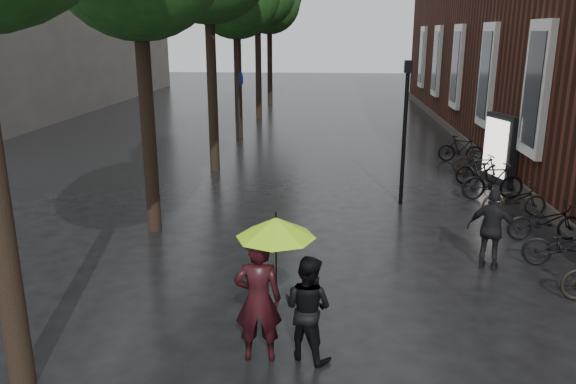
# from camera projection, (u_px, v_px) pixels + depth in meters

# --- Properties ---
(person_burgundy) EXTENTS (0.70, 0.50, 1.82)m
(person_burgundy) POSITION_uv_depth(u_px,v_px,m) (258.00, 300.00, 7.75)
(person_burgundy) COLOR black
(person_burgundy) RESTS_ON ground
(person_black) EXTENTS (0.94, 0.87, 1.54)m
(person_black) POSITION_uv_depth(u_px,v_px,m) (308.00, 308.00, 7.82)
(person_black) COLOR black
(person_black) RESTS_ON ground
(lime_umbrella) EXTENTS (1.10, 1.10, 1.62)m
(lime_umbrella) POSITION_uv_depth(u_px,v_px,m) (276.00, 227.00, 7.53)
(lime_umbrella) COLOR black
(lime_umbrella) RESTS_ON ground
(pedestrian_walking) EXTENTS (1.02, 0.74, 1.61)m
(pedestrian_walking) POSITION_uv_depth(u_px,v_px,m) (492.00, 229.00, 10.82)
(pedestrian_walking) COLOR black
(pedestrian_walking) RESTS_ON ground
(parked_bicycles) EXTENTS (2.06, 11.48, 1.04)m
(parked_bicycles) POSITION_uv_depth(u_px,v_px,m) (511.00, 194.00, 14.45)
(parked_bicycles) COLOR black
(parked_bicycles) RESTS_ON ground
(ad_lightbox) EXTENTS (0.32, 1.39, 2.10)m
(ad_lightbox) POSITION_uv_depth(u_px,v_px,m) (500.00, 149.00, 17.03)
(ad_lightbox) COLOR black
(ad_lightbox) RESTS_ON ground
(lamp_post) EXTENTS (0.19, 0.19, 3.79)m
(lamp_post) POSITION_uv_depth(u_px,v_px,m) (405.00, 119.00, 14.55)
(lamp_post) COLOR black
(lamp_post) RESTS_ON ground
(cycle_sign) EXTENTS (0.16, 0.54, 2.97)m
(cycle_sign) POSITION_uv_depth(u_px,v_px,m) (240.00, 98.00, 22.27)
(cycle_sign) COLOR #262628
(cycle_sign) RESTS_ON ground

